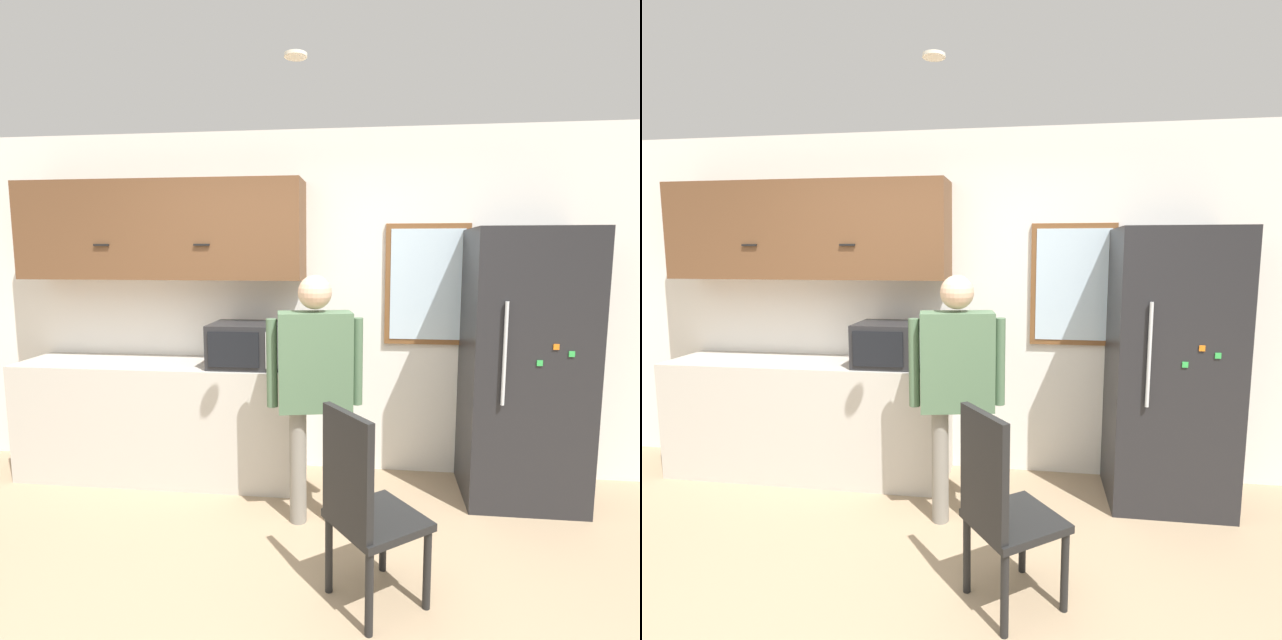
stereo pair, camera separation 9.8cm
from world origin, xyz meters
TOP-DOWN VIEW (x-y plane):
  - back_wall at (0.00, 2.01)m, footprint 6.00×0.06m
  - counter at (-1.09, 1.69)m, footprint 2.22×0.57m
  - upper_cabinets at (-1.09, 1.80)m, footprint 2.22×0.38m
  - microwave at (-0.39, 1.64)m, footprint 0.53×0.42m
  - person at (0.19, 1.14)m, footprint 0.60×0.31m
  - refrigerator at (1.61, 1.64)m, footprint 0.80×0.68m
  - chair at (0.52, 0.36)m, footprint 0.58×0.58m
  - window at (0.95, 1.96)m, footprint 0.64×0.05m
  - ceiling_light at (0.17, 0.51)m, footprint 0.11×0.11m

SIDE VIEW (x-z plane):
  - counter at x=-1.09m, z-range 0.00..0.92m
  - chair at x=0.52m, z-range 0.04..1.06m
  - refrigerator at x=1.61m, z-range 0.00..1.93m
  - person at x=0.19m, z-range 0.18..1.80m
  - microwave at x=-0.39m, z-range 0.92..1.24m
  - back_wall at x=0.00m, z-range 0.00..2.70m
  - window at x=0.95m, z-range 1.05..1.98m
  - upper_cabinets at x=-1.09m, z-range 1.56..2.30m
  - ceiling_light at x=0.17m, z-range 2.67..2.69m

